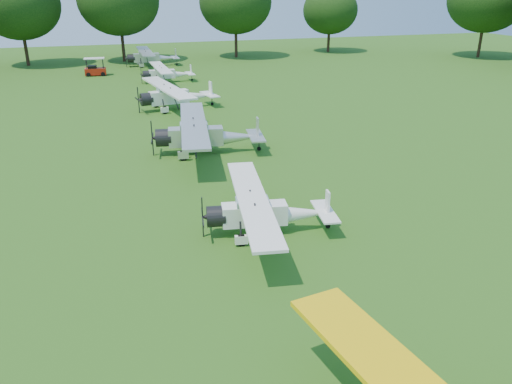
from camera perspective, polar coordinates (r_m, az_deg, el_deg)
ground at (r=21.81m, az=1.43°, el=-4.81°), size 160.00×160.00×0.00m
tree_belt at (r=21.06m, az=11.13°, el=16.73°), size 137.36×130.27×14.52m
aircraft_3 at (r=21.47m, az=0.96°, el=-2.09°), size 5.89×9.33×1.83m
aircraft_4 at (r=32.10m, az=-5.94°, el=6.70°), size 7.24×11.46×2.25m
aircraft_5 at (r=44.53m, az=-9.28°, el=10.95°), size 7.05×11.17×2.19m
aircraft_6 at (r=57.75m, az=-10.27°, el=13.30°), size 5.89×9.35×1.85m
aircraft_7 at (r=70.25m, az=-11.98°, el=14.95°), size 7.05×11.19×2.21m
golf_cart at (r=64.29m, az=-17.93°, el=13.15°), size 2.50×1.64×2.06m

